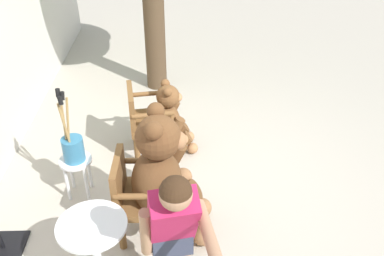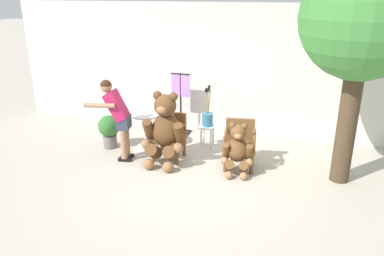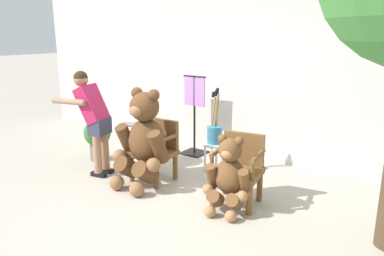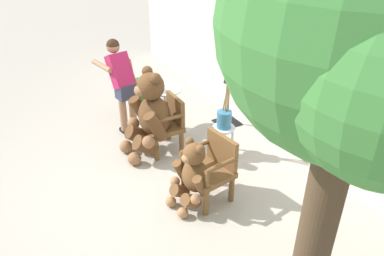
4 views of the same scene
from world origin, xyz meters
TOP-DOWN VIEW (x-y plane):
  - ground_plane at (0.00, 0.00)m, footprint 60.00×60.00m
  - wooden_chair_left at (-0.67, 0.67)m, footprint 0.57×0.53m
  - wooden_chair_right at (0.66, 0.67)m, footprint 0.63×0.59m
  - teddy_bear_large at (-0.67, 0.42)m, footprint 0.81×0.77m
  - teddy_bear_small at (0.68, 0.38)m, footprint 0.57×0.56m
  - person_visitor at (-1.56, 0.33)m, footprint 0.75×0.57m
  - white_stool at (-0.12, 1.37)m, footprint 0.34×0.34m
  - brush_bucket at (-0.12, 1.37)m, footprint 0.22×0.22m
  - round_side_table at (-1.29, 0.97)m, footprint 0.56×0.56m

SIDE VIEW (x-z plane):
  - ground_plane at x=0.00m, z-range 0.00..0.00m
  - white_stool at x=-0.12m, z-range 0.13..0.59m
  - round_side_table at x=-1.29m, z-range 0.09..0.81m
  - teddy_bear_small at x=0.68m, z-range -0.01..0.91m
  - wooden_chair_left at x=-0.67m, z-range 0.03..0.89m
  - wooden_chair_right at x=0.66m, z-range 0.03..0.89m
  - brush_bucket at x=-0.12m, z-range 0.22..1.04m
  - teddy_bear_large at x=-0.67m, z-range -0.01..1.34m
  - person_visitor at x=-1.56m, z-range 0.14..1.68m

